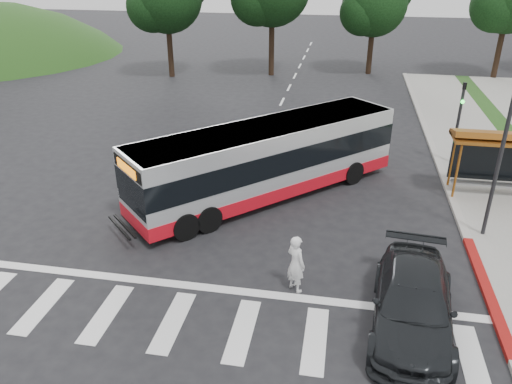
# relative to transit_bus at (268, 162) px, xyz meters

# --- Properties ---
(ground) EXTENTS (140.00, 140.00, 0.00)m
(ground) POSITION_rel_transit_bus_xyz_m (-1.33, -3.45, -1.54)
(ground) COLOR black
(ground) RESTS_ON ground
(sidewalk_east) EXTENTS (4.00, 40.00, 0.12)m
(sidewalk_east) POSITION_rel_transit_bus_xyz_m (9.67, 4.55, -1.48)
(sidewalk_east) COLOR gray
(sidewalk_east) RESTS_ON ground
(curb_east) EXTENTS (0.30, 40.00, 0.15)m
(curb_east) POSITION_rel_transit_bus_xyz_m (7.67, 4.55, -1.47)
(curb_east) COLOR #9E9991
(curb_east) RESTS_ON ground
(curb_east_red) EXTENTS (0.32, 6.00, 0.15)m
(curb_east_red) POSITION_rel_transit_bus_xyz_m (7.67, -5.45, -1.47)
(curb_east_red) COLOR maroon
(curb_east_red) RESTS_ON ground
(crosswalk_ladder) EXTENTS (18.00, 2.60, 0.01)m
(crosswalk_ladder) POSITION_rel_transit_bus_xyz_m (-1.33, -8.45, -1.54)
(crosswalk_ladder) COLOR silver
(crosswalk_ladder) RESTS_ON ground
(bus_shelter) EXTENTS (4.20, 1.60, 2.86)m
(bus_shelter) POSITION_rel_transit_bus_xyz_m (9.47, 1.65, 0.81)
(bus_shelter) COLOR #935218
(bus_shelter) RESTS_ON sidewalk_east
(traffic_signal_ne_tall) EXTENTS (0.18, 0.37, 6.50)m
(traffic_signal_ne_tall) POSITION_rel_transit_bus_xyz_m (8.27, -1.96, 2.34)
(traffic_signal_ne_tall) COLOR black
(traffic_signal_ne_tall) RESTS_ON ground
(traffic_signal_ne_short) EXTENTS (0.18, 0.37, 4.00)m
(traffic_signal_ne_short) POSITION_rel_transit_bus_xyz_m (8.27, 5.04, 0.94)
(traffic_signal_ne_short) COLOR black
(traffic_signal_ne_short) RESTS_ON ground
(tree_north_b) EXTENTS (5.72, 5.33, 8.43)m
(tree_north_b) POSITION_rel_transit_bus_xyz_m (4.74, 24.61, 4.12)
(tree_north_b) COLOR black
(tree_north_b) RESTS_ON ground
(transit_bus) EXTENTS (10.23, 10.31, 3.08)m
(transit_bus) POSITION_rel_transit_bus_xyz_m (0.00, 0.00, 0.00)
(transit_bus) COLOR #BCBEC1
(transit_bus) RESTS_ON ground
(pedestrian) EXTENTS (0.81, 0.79, 1.88)m
(pedestrian) POSITION_rel_transit_bus_xyz_m (1.88, -6.34, -0.60)
(pedestrian) COLOR silver
(pedestrian) RESTS_ON ground
(dark_sedan) EXTENTS (2.65, 5.47, 1.53)m
(dark_sedan) POSITION_rel_transit_bus_xyz_m (5.20, -7.40, -0.78)
(dark_sedan) COLOR black
(dark_sedan) RESTS_ON ground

